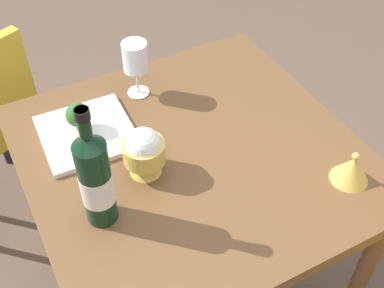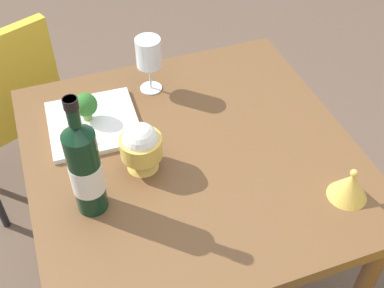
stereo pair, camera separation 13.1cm
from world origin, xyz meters
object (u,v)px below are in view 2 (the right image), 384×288
(wine_bottle, at_px, (85,168))
(broccoli_floret, at_px, (85,105))
(rice_bowl, at_px, (141,146))
(rice_bowl_lid, at_px, (350,185))
(chair_by_wall, at_px, (2,103))
(wine_glass, at_px, (149,54))
(serving_plate, at_px, (93,123))
(carrot_garnish_left, at_px, (82,132))

(wine_bottle, relative_size, broccoli_floret, 3.94)
(wine_bottle, bearing_deg, rice_bowl, -60.54)
(rice_bowl_lid, bearing_deg, rice_bowl, 59.30)
(chair_by_wall, relative_size, wine_glass, 4.75)
(serving_plate, xyz_separation_m, broccoli_floret, (0.02, 0.01, 0.06))
(rice_bowl_lid, relative_size, serving_plate, 0.38)
(chair_by_wall, bearing_deg, rice_bowl_lid, -72.65)
(rice_bowl, bearing_deg, wine_bottle, 119.46)
(rice_bowl, bearing_deg, chair_by_wall, 28.12)
(rice_bowl_lid, distance_m, serving_plate, 0.72)
(wine_glass, distance_m, broccoli_floret, 0.24)
(rice_bowl, distance_m, broccoli_floret, 0.24)
(chair_by_wall, distance_m, carrot_garnish_left, 0.65)
(rice_bowl, bearing_deg, broccoli_floret, 24.83)
(wine_glass, relative_size, serving_plate, 0.69)
(broccoli_floret, bearing_deg, rice_bowl_lid, -131.35)
(carrot_garnish_left, bearing_deg, rice_bowl, -136.48)
(rice_bowl, bearing_deg, rice_bowl_lid, -120.70)
(rice_bowl_lid, bearing_deg, wine_glass, 30.43)
(wine_bottle, relative_size, carrot_garnish_left, 6.30)
(chair_by_wall, xyz_separation_m, broccoli_floret, (-0.46, -0.26, 0.29))
(wine_glass, distance_m, rice_bowl, 0.33)
(wine_glass, bearing_deg, rice_bowl_lid, -149.57)
(serving_plate, xyz_separation_m, carrot_garnish_left, (-0.07, 0.04, 0.03))
(chair_by_wall, xyz_separation_m, wine_glass, (-0.37, -0.48, 0.35))
(broccoli_floret, distance_m, carrot_garnish_left, 0.09)
(wine_glass, relative_size, rice_bowl_lid, 1.79)
(chair_by_wall, distance_m, wine_glass, 0.70)
(chair_by_wall, bearing_deg, serving_plate, -83.59)
(wine_bottle, bearing_deg, wine_glass, -33.78)
(chair_by_wall, relative_size, wine_bottle, 2.51)
(wine_bottle, xyz_separation_m, rice_bowl, (0.08, -0.15, -0.06))
(rice_bowl, xyz_separation_m, carrot_garnish_left, (0.14, 0.13, -0.03))
(rice_bowl, distance_m, serving_plate, 0.23)
(wine_glass, xyz_separation_m, carrot_garnish_left, (-0.17, 0.24, -0.09))
(chair_by_wall, height_order, wine_bottle, wine_bottle)
(chair_by_wall, relative_size, broccoli_floret, 9.91)
(rice_bowl_lid, bearing_deg, chair_by_wall, 40.67)
(carrot_garnish_left, bearing_deg, chair_by_wall, 23.25)
(rice_bowl, xyz_separation_m, serving_plate, (0.20, 0.09, -0.07))
(rice_bowl_lid, bearing_deg, carrot_garnish_left, 55.14)
(rice_bowl_lid, relative_size, broccoli_floret, 1.17)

